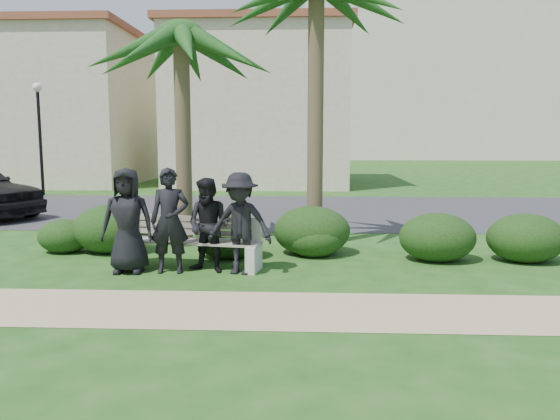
% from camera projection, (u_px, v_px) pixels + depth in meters
% --- Properties ---
extents(ground, '(160.00, 160.00, 0.00)m').
position_uv_depth(ground, '(233.00, 275.00, 8.88)').
color(ground, '#1A4A15').
rests_on(ground, ground).
extents(footpath, '(30.00, 1.60, 0.01)m').
position_uv_depth(footpath, '(214.00, 309.00, 7.09)').
color(footpath, tan).
rests_on(footpath, ground).
extents(asphalt_street, '(160.00, 8.00, 0.01)m').
position_uv_depth(asphalt_street, '(267.00, 210.00, 16.80)').
color(asphalt_street, '#2D2D30').
rests_on(asphalt_street, ground).
extents(stucco_bldg_left, '(10.40, 8.40, 7.30)m').
position_uv_depth(stucco_bldg_left, '(38.00, 108.00, 26.78)').
color(stucco_bldg_left, '#C3B392').
rests_on(stucco_bldg_left, ground).
extents(stucco_bldg_right, '(8.40, 8.40, 7.30)m').
position_uv_depth(stucco_bldg_right, '(261.00, 107.00, 26.27)').
color(stucco_bldg_right, '#C3B392').
rests_on(stucco_bldg_right, ground).
extents(hotel_tower, '(26.00, 18.00, 37.30)m').
position_uv_depth(hotel_tower, '(421.00, 37.00, 60.93)').
color(hotel_tower, beige).
rests_on(hotel_tower, ground).
extents(street_lamp, '(0.36, 0.36, 4.29)m').
position_uv_depth(street_lamp, '(39.00, 118.00, 20.79)').
color(street_lamp, black).
rests_on(street_lamp, ground).
extents(park_bench, '(2.49, 0.92, 0.84)m').
position_uv_depth(park_bench, '(190.00, 246.00, 9.32)').
color(park_bench, gray).
rests_on(park_bench, ground).
extents(man_a, '(0.88, 0.60, 1.73)m').
position_uv_depth(man_a, '(127.00, 221.00, 8.93)').
color(man_a, black).
rests_on(man_a, ground).
extents(man_b, '(0.67, 0.47, 1.73)m').
position_uv_depth(man_b, '(170.00, 221.00, 8.91)').
color(man_b, black).
rests_on(man_b, ground).
extents(man_c, '(0.91, 0.80, 1.56)m').
position_uv_depth(man_c, '(209.00, 225.00, 8.97)').
color(man_c, black).
rests_on(man_c, ground).
extents(man_d, '(1.18, 0.82, 1.66)m').
position_uv_depth(man_d, '(240.00, 224.00, 8.85)').
color(man_d, black).
rests_on(man_d, ground).
extents(hedge_a, '(1.02, 0.84, 0.66)m').
position_uv_depth(hedge_a, '(64.00, 235.00, 10.60)').
color(hedge_a, black).
rests_on(hedge_a, ground).
extents(hedge_b, '(1.47, 1.22, 0.96)m').
position_uv_depth(hedge_b, '(111.00, 228.00, 10.59)').
color(hedge_b, black).
rests_on(hedge_b, ground).
extents(hedge_c, '(1.26, 1.04, 0.82)m').
position_uv_depth(hedge_c, '(228.00, 236.00, 10.11)').
color(hedge_c, black).
rests_on(hedge_c, ground).
extents(hedge_d, '(1.46, 1.21, 0.95)m').
position_uv_depth(hedge_d, '(312.00, 229.00, 10.42)').
color(hedge_d, black).
rests_on(hedge_d, ground).
extents(hedge_e, '(1.07, 0.88, 0.70)m').
position_uv_depth(hedge_e, '(314.00, 238.00, 10.23)').
color(hedge_e, black).
rests_on(hedge_e, ground).
extents(hedge_f, '(1.37, 1.13, 0.90)m').
position_uv_depth(hedge_f, '(437.00, 236.00, 9.87)').
color(hedge_f, black).
rests_on(hedge_f, ground).
extents(hedge_extra, '(1.37, 1.13, 0.90)m').
position_uv_depth(hedge_extra, '(526.00, 237.00, 9.80)').
color(hedge_extra, black).
rests_on(hedge_extra, ground).
extents(palm_left, '(3.00, 3.00, 5.15)m').
position_uv_depth(palm_left, '(181.00, 37.00, 10.76)').
color(palm_left, brown).
rests_on(palm_left, ground).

